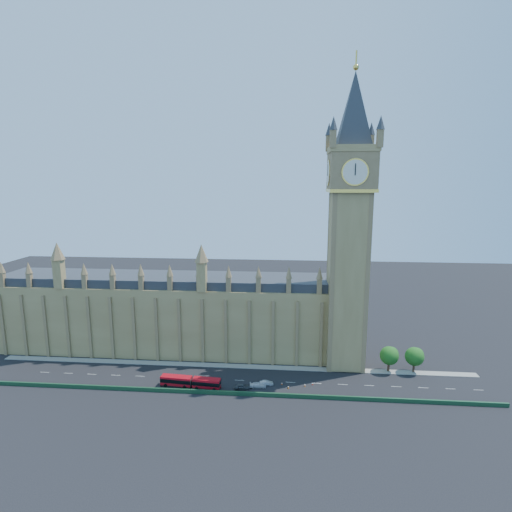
# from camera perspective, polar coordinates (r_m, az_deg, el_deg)

# --- Properties ---
(ground) EXTENTS (400.00, 400.00, 0.00)m
(ground) POSITION_cam_1_polar(r_m,az_deg,el_deg) (131.47, -4.21, -17.21)
(ground) COLOR black
(ground) RESTS_ON ground
(palace_westminster) EXTENTS (120.00, 20.00, 28.00)m
(palace_westminster) POSITION_cam_1_polar(r_m,az_deg,el_deg) (151.34, -12.45, -7.95)
(palace_westminster) COLOR olive
(palace_westminster) RESTS_ON ground
(elizabeth_tower) EXTENTS (20.59, 20.59, 105.00)m
(elizabeth_tower) POSITION_cam_1_polar(r_m,az_deg,el_deg) (130.58, 13.31, 7.35)
(elizabeth_tower) COLOR olive
(elizabeth_tower) RESTS_ON ground
(bridge_parapet) EXTENTS (160.00, 0.60, 1.20)m
(bridge_parapet) POSITION_cam_1_polar(r_m,az_deg,el_deg) (123.38, -4.90, -18.88)
(bridge_parapet) COLOR #1E4C2D
(bridge_parapet) RESTS_ON ground
(kerb_north) EXTENTS (160.00, 3.00, 0.16)m
(kerb_north) POSITION_cam_1_polar(r_m,az_deg,el_deg) (139.82, -3.59, -15.39)
(kerb_north) COLOR gray
(kerb_north) RESTS_ON ground
(tree_east_near) EXTENTS (6.00, 6.00, 8.50)m
(tree_east_near) POSITION_cam_1_polar(r_m,az_deg,el_deg) (140.74, 18.58, -13.28)
(tree_east_near) COLOR #382619
(tree_east_near) RESTS_ON ground
(tree_east_far) EXTENTS (6.00, 6.00, 8.50)m
(tree_east_far) POSITION_cam_1_polar(r_m,az_deg,el_deg) (142.85, 21.78, -13.13)
(tree_east_far) COLOR #382619
(tree_east_far) RESTS_ON ground
(red_bus) EXTENTS (18.58, 4.28, 3.13)m
(red_bus) POSITION_cam_1_polar(r_m,az_deg,el_deg) (127.86, -9.34, -17.34)
(red_bus) COLOR #AF0B17
(red_bus) RESTS_ON ground
(car_grey) EXTENTS (4.85, 2.36, 1.59)m
(car_grey) POSITION_cam_1_polar(r_m,az_deg,el_deg) (125.66, -2.02, -18.16)
(car_grey) COLOR #3D4145
(car_grey) RESTS_ON ground
(car_silver) EXTENTS (4.29, 1.93, 1.37)m
(car_silver) POSITION_cam_1_polar(r_m,az_deg,el_deg) (127.93, 1.51, -17.67)
(car_silver) COLOR #ACAFB4
(car_silver) RESTS_ON ground
(car_white) EXTENTS (5.20, 2.60, 1.45)m
(car_white) POSITION_cam_1_polar(r_m,az_deg,el_deg) (126.57, 0.29, -17.97)
(car_white) COLOR silver
(car_white) RESTS_ON ground
(cone_a) EXTENTS (0.42, 0.42, 0.65)m
(cone_a) POSITION_cam_1_polar(r_m,az_deg,el_deg) (128.52, 3.72, -17.73)
(cone_a) COLOR black
(cone_a) RESTS_ON ground
(cone_b) EXTENTS (0.55, 0.55, 0.69)m
(cone_b) POSITION_cam_1_polar(r_m,az_deg,el_deg) (129.29, 8.09, -17.63)
(cone_b) COLOR black
(cone_b) RESTS_ON ground
(cone_c) EXTENTS (0.55, 0.55, 0.75)m
(cone_c) POSITION_cam_1_polar(r_m,az_deg,el_deg) (126.60, 4.64, -18.18)
(cone_c) COLOR black
(cone_c) RESTS_ON ground
(cone_d) EXTENTS (0.55, 0.55, 0.69)m
(cone_d) POSITION_cam_1_polar(r_m,az_deg,el_deg) (128.19, 6.99, -17.86)
(cone_d) COLOR black
(cone_d) RESTS_ON ground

